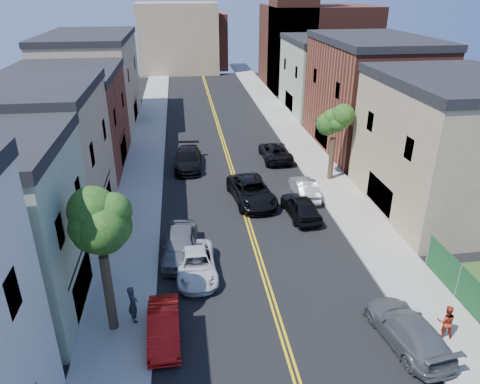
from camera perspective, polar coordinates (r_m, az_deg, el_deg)
name	(u,v)px	position (r m, az deg, el deg)	size (l,w,h in m)	color
sidewalk_left	(146,148)	(45.92, -11.92, 5.51)	(3.20, 100.00, 0.15)	gray
sidewalk_right	(300,141)	(47.32, 7.60, 6.42)	(3.20, 100.00, 0.15)	gray
curb_left	(163,147)	(45.81, -9.73, 5.64)	(0.30, 100.00, 0.15)	gray
curb_right	(283,142)	(46.91, 5.52, 6.35)	(0.30, 100.00, 0.15)	gray
bldg_left_tan_near	(29,164)	(31.73, -25.24, 3.22)	(9.00, 10.00, 9.00)	#998466
bldg_left_brick	(67,123)	(41.95, -21.11, 8.15)	(9.00, 12.00, 8.00)	brown
bldg_left_tan_far	(93,83)	(55.13, -18.24, 13.10)	(9.00, 16.00, 9.50)	#998466
bldg_right_tan	(447,150)	(34.39, 24.81, 4.88)	(9.00, 12.00, 9.00)	#998466
bldg_right_brick	(369,97)	(46.17, 16.09, 11.56)	(9.00, 14.00, 10.00)	brown
bldg_right_palegrn	(325,77)	(59.15, 10.74, 14.14)	(9.00, 12.00, 8.50)	gray
church	(311,39)	(73.66, 9.08, 18.69)	(16.20, 14.20, 22.60)	#4C2319
backdrop_left	(178,39)	(85.74, -7.87, 18.78)	(14.00, 8.00, 12.00)	#998466
backdrop_center	(200,41)	(89.92, -5.17, 18.55)	(10.00, 8.00, 10.00)	brown
tree_left_mid	(96,206)	(19.58, -17.82, -1.74)	(5.20, 5.20, 9.29)	#312718
tree_right_far	(336,113)	(36.57, 12.11, 9.83)	(4.40, 4.40, 8.03)	#312718
red_sedan	(164,327)	(21.79, -9.68, -16.53)	(1.43, 4.10, 1.35)	#B40E0C
white_pickup	(196,264)	(25.62, -5.60, -9.15)	(2.21, 4.79, 1.33)	silver
grey_car_left	(181,245)	(27.14, -7.58, -6.65)	(2.01, 5.01, 1.71)	#5A5B61
black_car_left	(188,159)	(40.16, -6.63, 4.18)	(2.31, 5.69, 1.65)	black
grey_car_right	(408,330)	(22.57, 20.58, -16.10)	(2.09, 5.15, 1.50)	#54575B
black_car_right	(301,206)	(31.74, 7.74, -1.82)	(1.87, 4.64, 1.58)	black
silver_car_right	(304,188)	(34.71, 8.19, 0.47)	(1.54, 4.43, 1.46)	#AAACB2
dark_car_right_far	(275,152)	(42.08, 4.50, 5.15)	(2.50, 5.41, 1.50)	black
black_suv_lane	(252,191)	(33.61, 1.48, 0.08)	(2.76, 6.00, 1.67)	black
pedestrian_left	(133,304)	(22.60, -13.48, -13.69)	(0.71, 0.47, 1.95)	#24252B
pedestrian_right	(446,321)	(23.30, 24.75, -14.71)	(0.81, 0.63, 1.67)	#9C2C18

